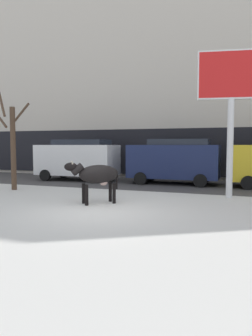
% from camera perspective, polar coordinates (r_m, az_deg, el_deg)
% --- Properties ---
extents(ground_plane, '(120.00, 120.00, 0.00)m').
position_cam_1_polar(ground_plane, '(9.75, -5.17, -7.81)').
color(ground_plane, silver).
extents(road_strip, '(60.00, 5.60, 0.01)m').
position_cam_1_polar(road_strip, '(16.64, 5.78, -2.82)').
color(road_strip, '#423F3F').
rests_on(road_strip, ground).
extents(building_facade, '(44.00, 6.10, 13.00)m').
position_cam_1_polar(building_facade, '(22.61, 9.69, 15.49)').
color(building_facade, beige).
rests_on(building_facade, ground).
extents(cow_black, '(1.67, 1.59, 1.54)m').
position_cam_1_polar(cow_black, '(10.93, -5.28, -1.25)').
color(cow_black, black).
rests_on(cow_black, ground).
extents(billboard, '(2.51, 0.68, 5.56)m').
position_cam_1_polar(billboard, '(12.94, 18.44, 14.16)').
color(billboard, silver).
rests_on(billboard, ground).
extents(car_white_van, '(4.60, 2.12, 2.32)m').
position_cam_1_polar(car_white_van, '(18.30, -8.72, 1.68)').
color(car_white_van, white).
rests_on(car_white_van, ground).
extents(car_navy_van, '(4.60, 2.12, 2.32)m').
position_cam_1_polar(car_navy_van, '(16.62, 8.63, 1.43)').
color(car_navy_van, '#19234C').
rests_on(car_navy_van, ground).
extents(pedestrian_near_billboard, '(0.36, 0.24, 1.73)m').
position_cam_1_polar(pedestrian_near_billboard, '(20.34, 0.94, 0.95)').
color(pedestrian_near_billboard, '#282833').
rests_on(pedestrian_near_billboard, ground).
extents(pedestrian_by_cars, '(0.36, 0.24, 1.73)m').
position_cam_1_polar(pedestrian_by_cars, '(19.49, 10.45, 0.74)').
color(pedestrian_by_cars, '#282833').
rests_on(pedestrian_by_cars, ground).
extents(bare_tree_left_lot, '(1.33, 1.35, 4.46)m').
position_cam_1_polar(bare_tree_left_lot, '(15.12, -19.74, 4.36)').
color(bare_tree_left_lot, '#4C3828').
rests_on(bare_tree_left_lot, ground).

